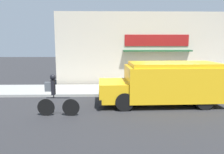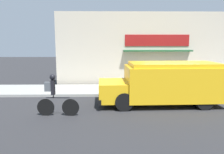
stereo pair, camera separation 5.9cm
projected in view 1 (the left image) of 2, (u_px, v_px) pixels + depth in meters
The scene contains 5 objects.
ground_plane at pixel (165, 96), 11.71m from camera, with size 70.00×70.00×0.00m, color #2B2B2D.
sidewalk at pixel (159, 90), 13.10m from camera, with size 28.00×2.84×0.14m.
storefront at pixel (154, 49), 14.52m from camera, with size 13.05×0.75×4.87m.
school_bus at pixel (166, 83), 10.08m from camera, with size 5.66×2.65×1.96m.
cyclist at pixel (55, 96), 8.48m from camera, with size 1.66×0.22×1.65m.
Camera 1 is at (-3.15, -11.34, 2.82)m, focal length 35.00 mm.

